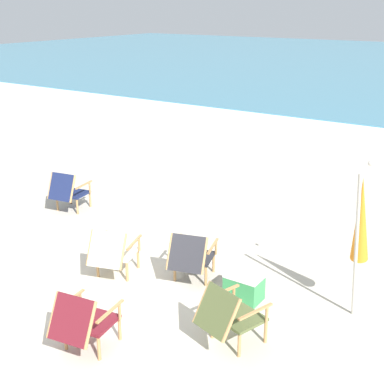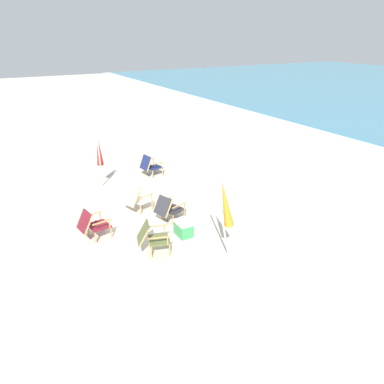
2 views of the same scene
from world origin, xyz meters
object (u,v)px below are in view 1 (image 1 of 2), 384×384
object	(u,v)px
beach_chair_far_center	(191,255)
beach_chair_front_right	(83,321)
umbrella_furled_orange	(361,221)
beach_chair_mid_center	(113,252)
beach_chair_back_right	(68,191)
beach_chair_back_left	(229,314)
cooler_box	(244,286)

from	to	relation	value
beach_chair_far_center	beach_chair_front_right	size ratio (longest dim) A/B	1.09
umbrella_furled_orange	beach_chair_mid_center	bearing A→B (deg)	-165.69
beach_chair_back_right	umbrella_furled_orange	bearing A→B (deg)	-6.91
beach_chair_back_left	beach_chair_front_right	size ratio (longest dim) A/B	1.09
beach_chair_front_right	beach_chair_far_center	bearing A→B (deg)	87.04
beach_chair_back_left	beach_chair_mid_center	xyz separation A→B (m)	(-2.24, 0.51, -0.00)
beach_chair_back_right	beach_chair_back_left	world-z (taller)	beach_chair_back_right
beach_chair_back_left	beach_chair_far_center	bearing A→B (deg)	139.61
beach_chair_back_right	cooler_box	world-z (taller)	beach_chair_back_right
beach_chair_far_center	umbrella_furled_orange	distance (m)	2.45
beach_chair_far_center	beach_chair_back_right	size ratio (longest dim) A/B	1.11
beach_chair_back_right	beach_chair_far_center	bearing A→B (deg)	-15.94
beach_chair_mid_center	cooler_box	size ratio (longest dim) A/B	1.83
beach_chair_back_right	umbrella_furled_orange	world-z (taller)	umbrella_furled_orange
beach_chair_front_right	beach_chair_back_left	bearing A→B (deg)	37.91
beach_chair_back_right	cooler_box	bearing A→B (deg)	-13.00
beach_chair_far_center	beach_chair_mid_center	bearing A→B (deg)	-152.77
umbrella_furled_orange	beach_chair_back_right	bearing A→B (deg)	173.09
beach_chair_mid_center	umbrella_furled_orange	xyz separation A→B (m)	(3.27, 0.83, 0.94)
beach_chair_far_center	beach_chair_back_right	xyz separation A→B (m)	(-3.52, 1.01, 0.01)
beach_chair_back_left	beach_chair_mid_center	bearing A→B (deg)	167.18
beach_chair_back_right	cooler_box	size ratio (longest dim) A/B	1.64
beach_chair_far_center	beach_chair_front_right	world-z (taller)	beach_chair_front_right
beach_chair_back_right	cooler_box	xyz separation A→B (m)	(4.39, -1.01, -0.23)
beach_chair_far_center	beach_chair_front_right	distance (m)	2.07
umbrella_furled_orange	beach_chair_back_left	bearing A→B (deg)	-127.39
beach_chair_mid_center	beach_chair_back_right	bearing A→B (deg)	148.46
beach_chair_far_center	umbrella_furled_orange	xyz separation A→B (m)	(2.24, 0.31, 0.94)
cooler_box	beach_chair_mid_center	bearing A→B (deg)	-164.67
beach_chair_front_right	umbrella_furled_orange	xyz separation A→B (m)	(2.35, 2.38, 0.94)
beach_chair_back_right	beach_chair_mid_center	size ratio (longest dim) A/B	0.90
cooler_box	beach_chair_front_right	bearing A→B (deg)	-115.36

